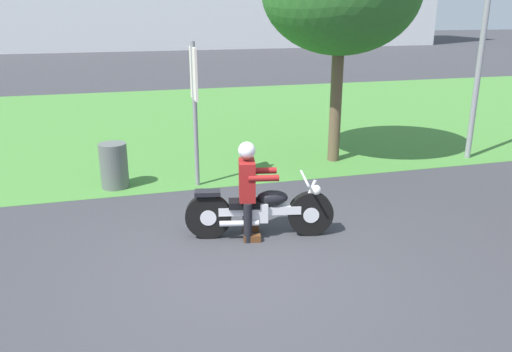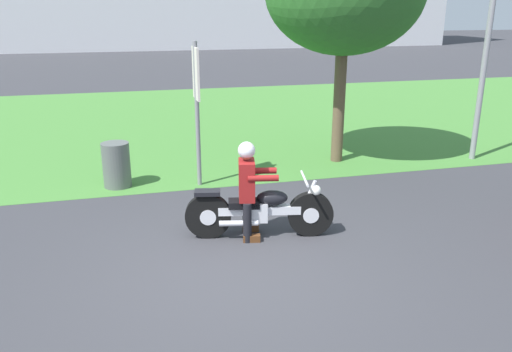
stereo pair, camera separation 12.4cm
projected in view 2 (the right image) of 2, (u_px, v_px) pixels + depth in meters
name	position (u px, v px, depth m)	size (l,w,h in m)	color
ground	(240.00, 274.00, 6.42)	(120.00, 120.00, 0.00)	#38383D
grass_verge	(169.00, 121.00, 14.93)	(60.00, 12.00, 0.01)	#478438
motorcycle_lead	(260.00, 211.00, 7.37)	(2.10, 0.74, 0.88)	black
rider_lead	(248.00, 182.00, 7.23)	(0.61, 0.54, 1.41)	black
trash_can	(116.00, 165.00, 9.43)	(0.50, 0.50, 0.83)	#595E5B
sign_banner	(197.00, 92.00, 9.12)	(0.08, 0.60, 2.60)	gray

